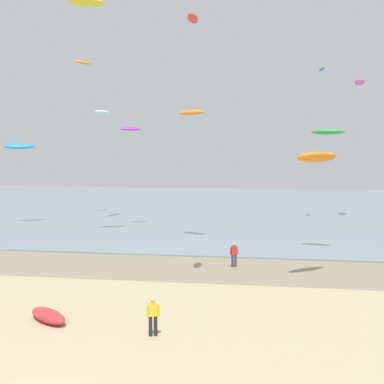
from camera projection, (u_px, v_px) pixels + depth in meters
name	position (u px, v px, depth m)	size (l,w,h in m)	color
wet_sand_strip	(167.00, 268.00, 34.12)	(120.00, 7.53, 0.01)	gray
sea	(220.00, 206.00, 72.32)	(160.00, 70.00, 0.10)	gray
person_mid_beach	(153.00, 315.00, 21.38)	(0.55, 0.31, 1.71)	#232328
person_by_waterline	(234.00, 254.00, 34.22)	(0.53, 0.34, 1.71)	#383842
grounded_kite	(48.00, 316.00, 23.29)	(2.69, 0.97, 0.54)	red
kite_aloft_0	(103.00, 113.00, 55.94)	(2.99, 0.96, 0.48)	white
kite_aloft_1	(360.00, 82.00, 55.46)	(3.31, 1.06, 0.53)	#E54C99
kite_aloft_2	(328.00, 132.00, 37.61)	(2.54, 0.81, 0.41)	green
kite_aloft_3	(87.00, 2.00, 42.29)	(3.15, 1.01, 0.50)	yellow
kite_aloft_4	(19.00, 146.00, 53.15)	(3.26, 1.04, 0.52)	#2384D1
kite_aloft_5	(317.00, 157.00, 29.83)	(3.11, 0.99, 0.50)	orange
kite_aloft_6	(130.00, 129.00, 50.88)	(2.09, 0.67, 0.33)	purple
kite_aloft_8	(193.00, 19.00, 27.43)	(1.82, 0.58, 0.29)	red
kite_aloft_9	(192.00, 113.00, 42.58)	(2.79, 0.89, 0.45)	orange
kite_aloft_10	(322.00, 69.00, 53.77)	(2.01, 0.64, 0.32)	#2384D1
kite_aloft_12	(83.00, 62.00, 57.87)	(2.20, 0.70, 0.35)	orange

